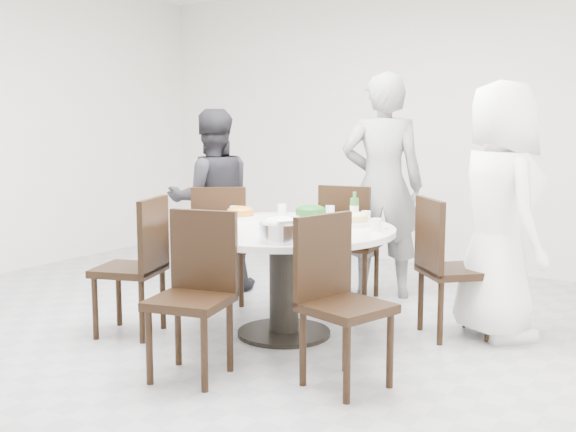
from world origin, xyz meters
The scene contains 22 objects.
floor centered at (0.00, 0.00, 0.00)m, with size 6.00×6.00×0.01m, color #A1A1A5.
wall_back centered at (0.00, 3.00, 1.40)m, with size 6.00×0.01×2.80m, color white.
dining_table centered at (0.33, 0.23, 0.38)m, with size 1.50×1.50×0.75m, color silver.
chair_ne centered at (1.31, 0.86, 0.47)m, with size 0.42×0.42×0.95m, color black.
chair_n centered at (0.25, 1.34, 0.47)m, with size 0.42×0.42×0.95m, color black.
chair_nw centered at (-0.59, 0.69, 0.47)m, with size 0.42×0.42×0.95m, color black.
chair_sw centered at (-0.57, -0.33, 0.47)m, with size 0.42×0.42×0.95m, color black.
chair_s centered at (0.34, -0.74, 0.47)m, with size 0.42×0.42×0.95m, color black.
chair_se centered at (1.15, -0.37, 0.47)m, with size 0.42×0.42×0.95m, color black.
diner_right centered at (1.55, 1.01, 0.86)m, with size 0.84×0.55×1.73m, color white.
diner_middle centered at (0.40, 1.59, 0.92)m, with size 0.67×0.44×1.84m, color black.
diner_left centered at (-0.91, 0.99, 0.78)m, with size 0.75×0.59×1.55m, color black.
dish_greens centered at (0.26, 0.70, 0.79)m, with size 0.28×0.28×0.07m, color white.
dish_pale centered at (0.69, 0.57, 0.78)m, with size 0.24×0.24×0.06m, color white.
dish_orange centered at (-0.14, 0.38, 0.78)m, with size 0.25×0.25×0.07m, color white.
dish_redbrown centered at (0.76, 0.05, 0.78)m, with size 0.27×0.27×0.07m, color white.
dish_tofu centered at (-0.12, 0.00, 0.79)m, with size 0.29×0.29×0.07m, color white.
rice_bowl centered at (0.63, -0.24, 0.81)m, with size 0.26×0.26×0.11m, color silver.
soup_bowl centered at (0.03, -0.18, 0.79)m, with size 0.25×0.25×0.08m, color white.
beverage_bottle centered at (0.60, 0.73, 0.86)m, with size 0.06×0.06×0.21m, color #2A6829.
tea_cups centered at (0.35, 0.86, 0.79)m, with size 0.07×0.07×0.08m, color white.
chopsticks centered at (0.33, 0.92, 0.76)m, with size 0.24×0.04×0.01m, color tan, non-canonical shape.
Camera 1 is at (2.99, -3.76, 1.50)m, focal length 45.00 mm.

